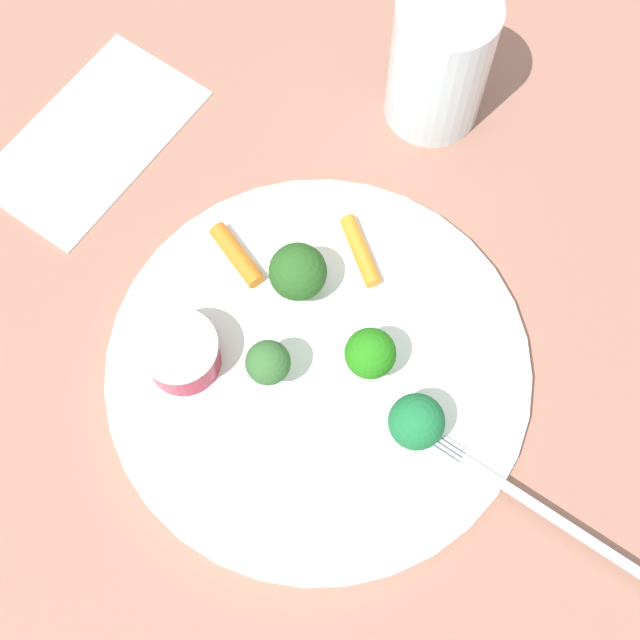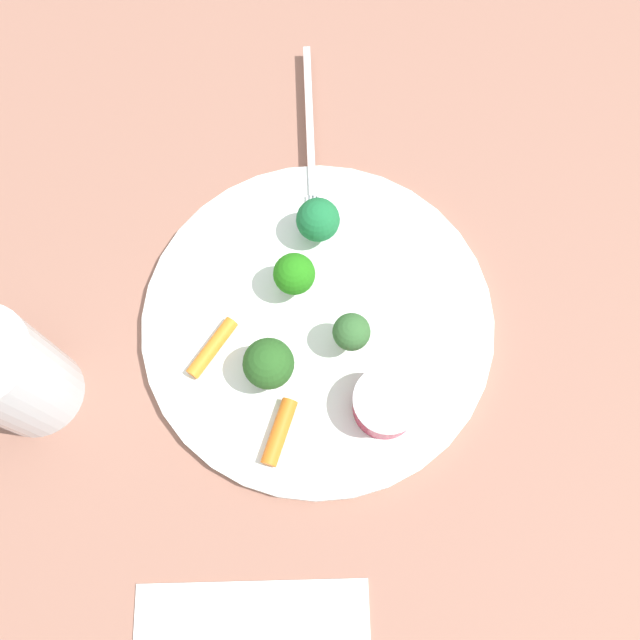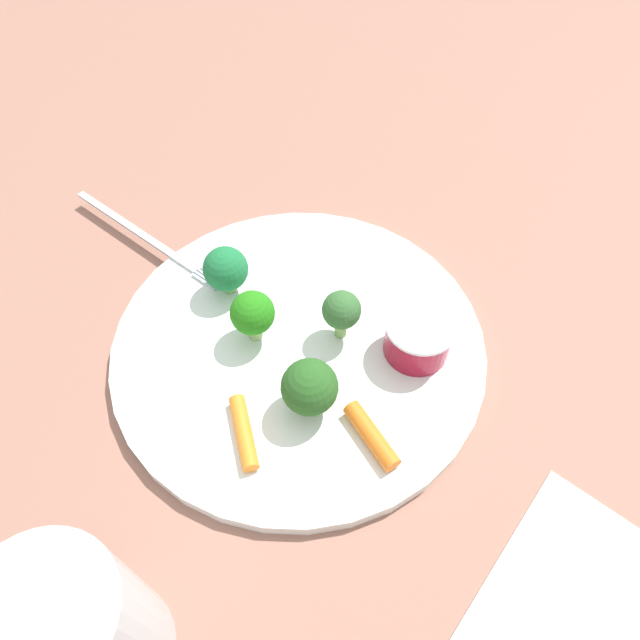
# 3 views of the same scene
# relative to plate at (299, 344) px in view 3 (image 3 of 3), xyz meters

# --- Properties ---
(ground_plane) EXTENTS (2.40, 2.40, 0.00)m
(ground_plane) POSITION_rel_plate_xyz_m (0.00, 0.00, -0.01)
(ground_plane) COLOR #946453
(plate) EXTENTS (0.30, 0.30, 0.01)m
(plate) POSITION_rel_plate_xyz_m (0.00, 0.00, 0.00)
(plate) COLOR white
(plate) RESTS_ON ground_plane
(sauce_cup) EXTENTS (0.05, 0.05, 0.03)m
(sauce_cup) POSITION_rel_plate_xyz_m (0.07, -0.06, 0.02)
(sauce_cup) COLOR maroon
(sauce_cup) RESTS_ON plate
(broccoli_floret_0) EXTENTS (0.03, 0.03, 0.05)m
(broccoli_floret_0) POSITION_rel_plate_xyz_m (-0.02, 0.02, 0.03)
(broccoli_floret_0) COLOR #95B770
(broccoli_floret_0) RESTS_ON plate
(broccoli_floret_1) EXTENTS (0.04, 0.04, 0.05)m
(broccoli_floret_1) POSITION_rel_plate_xyz_m (-0.03, -0.05, 0.03)
(broccoli_floret_1) COLOR #7DC270
(broccoli_floret_1) RESTS_ON plate
(broccoli_floret_2) EXTENTS (0.03, 0.03, 0.05)m
(broccoli_floret_2) POSITION_rel_plate_xyz_m (0.03, -0.02, 0.04)
(broccoli_floret_2) COLOR #81B361
(broccoli_floret_2) RESTS_ON plate
(broccoli_floret_3) EXTENTS (0.04, 0.04, 0.05)m
(broccoli_floret_3) POSITION_rel_plate_xyz_m (-0.02, 0.08, 0.03)
(broccoli_floret_3) COLOR #7FAE62
(broccoli_floret_3) RESTS_ON plate
(carrot_stick_0) EXTENTS (0.02, 0.05, 0.01)m
(carrot_stick_0) POSITION_rel_plate_xyz_m (-0.01, -0.10, 0.01)
(carrot_stick_0) COLOR orange
(carrot_stick_0) RESTS_ON plate
(carrot_stick_1) EXTENTS (0.03, 0.06, 0.01)m
(carrot_stick_1) POSITION_rel_plate_xyz_m (-0.08, -0.04, 0.01)
(carrot_stick_1) COLOR orange
(carrot_stick_1) RESTS_ON plate
(fork) EXTENTS (0.06, 0.19, 0.00)m
(fork) POSITION_rel_plate_xyz_m (-0.04, 0.17, 0.01)
(fork) COLOR silver
(fork) RESTS_ON plate
(drinking_glass) EXTENTS (0.08, 0.08, 0.12)m
(drinking_glass) POSITION_rel_plate_xyz_m (-0.21, -0.11, 0.05)
(drinking_glass) COLOR silver
(drinking_glass) RESTS_ON ground_plane
(napkin) EXTENTS (0.19, 0.14, 0.00)m
(napkin) POSITION_rel_plate_xyz_m (0.01, -0.26, -0.00)
(napkin) COLOR white
(napkin) RESTS_ON ground_plane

